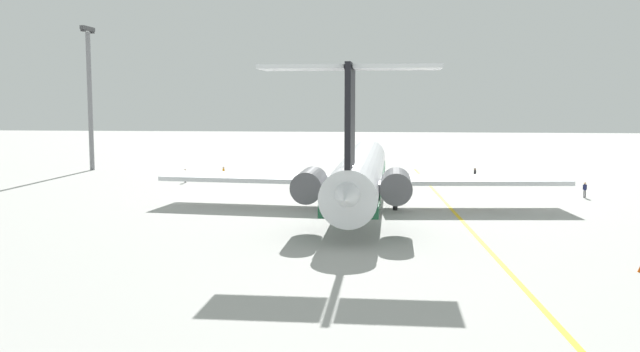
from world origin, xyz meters
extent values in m
plane|color=#ADADA8|center=(0.00, 0.00, 0.00)|extent=(333.01, 333.01, 0.00)
cylinder|color=silver|center=(-5.56, 6.64, 3.49)|extent=(39.27, 4.24, 4.19)
cone|color=silver|center=(14.07, 6.61, 3.49)|extent=(4.37, 4.03, 4.02)
cone|color=silver|center=(-25.19, 6.66, 3.87)|extent=(6.11, 3.57, 3.56)
cube|color=#195133|center=(-5.56, 6.64, 2.55)|extent=(38.40, 4.33, 0.92)
cube|color=silver|center=(-4.67, 17.45, 2.76)|extent=(8.36, 18.05, 0.42)
cube|color=silver|center=(-4.70, -4.19, 2.76)|extent=(8.31, 18.03, 0.42)
cylinder|color=#515156|center=(-19.08, 10.02, 3.80)|extent=(5.24, 2.44, 2.43)
cube|color=silver|center=(-19.08, 9.30, 3.80)|extent=(3.14, 1.34, 0.50)
cylinder|color=#515156|center=(-19.09, 3.29, 3.80)|extent=(5.24, 2.44, 2.43)
cube|color=silver|center=(-19.09, 4.01, 3.80)|extent=(3.14, 1.34, 0.50)
cube|color=black|center=(-22.58, 6.66, 9.29)|extent=(5.67, 0.43, 7.42)
cube|color=silver|center=(-23.01, 10.02, 12.70)|extent=(3.94, 6.11, 0.29)
cube|color=silver|center=(-23.02, 3.30, 12.70)|extent=(3.94, 6.11, 0.29)
cylinder|color=black|center=(6.44, 6.62, 1.59)|extent=(0.46, 0.46, 3.18)
cylinder|color=black|center=(-6.87, 9.99, 1.59)|extent=(0.46, 0.46, 3.18)
cylinder|color=black|center=(-6.88, 3.29, 1.59)|extent=(0.46, 0.46, 3.18)
cylinder|color=black|center=(3.95, -16.94, 0.40)|extent=(0.10, 0.10, 0.80)
cylinder|color=black|center=(3.96, -17.08, 0.40)|extent=(0.10, 0.10, 0.80)
cylinder|color=#191E4C|center=(3.95, -17.01, 1.12)|extent=(0.27, 0.27, 0.64)
sphere|color=tan|center=(3.95, -17.01, 1.57)|extent=(0.25, 0.25, 0.25)
cylinder|color=#191E4C|center=(3.95, -16.83, 1.15)|extent=(0.07, 0.07, 0.54)
cylinder|color=#191E4C|center=(3.96, -17.19, 1.15)|extent=(0.07, 0.07, 0.54)
cylinder|color=black|center=(17.35, 25.94, 0.40)|extent=(0.10, 0.10, 0.80)
cylinder|color=black|center=(17.47, 26.00, 0.40)|extent=(0.10, 0.10, 0.80)
cylinder|color=orange|center=(17.41, 25.97, 1.12)|extent=(0.27, 0.27, 0.64)
sphere|color=tan|center=(17.41, 25.97, 1.57)|extent=(0.25, 0.25, 0.25)
cylinder|color=orange|center=(17.25, 25.89, 1.15)|extent=(0.07, 0.07, 0.54)
cylinder|color=orange|center=(17.57, 26.05, 1.15)|extent=(0.07, 0.07, 0.54)
cylinder|color=black|center=(13.35, 30.02, 0.41)|extent=(0.10, 0.10, 0.81)
cylinder|color=black|center=(13.29, 29.89, 0.41)|extent=(0.10, 0.10, 0.81)
cylinder|color=gray|center=(13.32, 29.96, 1.14)|extent=(0.27, 0.27, 0.64)
sphere|color=#8C6647|center=(13.32, 29.96, 1.59)|extent=(0.25, 0.25, 0.25)
cylinder|color=gray|center=(13.40, 30.12, 1.17)|extent=(0.07, 0.07, 0.55)
cylinder|color=gray|center=(13.24, 29.80, 1.17)|extent=(0.07, 0.07, 0.55)
cylinder|color=black|center=(18.11, -6.97, 0.42)|extent=(0.10, 0.10, 0.84)
cylinder|color=black|center=(17.96, -7.01, 0.42)|extent=(0.10, 0.10, 0.84)
cylinder|color=#262628|center=(18.04, -6.99, 1.18)|extent=(0.28, 0.28, 0.67)
sphere|color=brown|center=(18.04, -6.99, 1.64)|extent=(0.26, 0.26, 0.26)
cylinder|color=#262628|center=(18.22, -6.94, 1.21)|extent=(0.08, 0.08, 0.57)
cylinder|color=#262628|center=(17.86, -7.04, 1.21)|extent=(0.08, 0.08, 0.57)
cone|color=#EA590F|center=(16.76, -12.47, 0.28)|extent=(0.40, 0.40, 0.55)
cone|color=#EA590F|center=(15.76, -8.80, 0.28)|extent=(0.40, 0.40, 0.55)
cube|color=gold|center=(-5.56, -2.09, 0.00)|extent=(80.06, 4.94, 0.01)
cylinder|color=slate|center=(27.94, 48.89, 10.30)|extent=(0.70, 0.70, 20.60)
cube|color=#424244|center=(27.94, 48.89, 21.10)|extent=(4.00, 0.60, 0.60)
cube|color=#2D2D30|center=(26.44, 48.89, 20.75)|extent=(0.70, 0.50, 0.44)
cube|color=#2D2D30|center=(29.44, 48.89, 20.75)|extent=(0.70, 0.50, 0.44)
camera|label=1|loc=(-72.88, 3.54, 10.26)|focal=39.12mm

